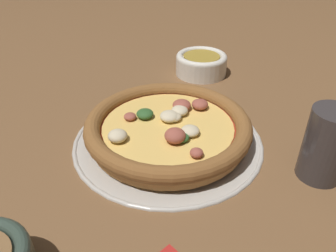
{
  "coord_description": "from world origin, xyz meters",
  "views": [
    {
      "loc": [
        -0.37,
        -0.23,
        0.32
      ],
      "look_at": [
        0.0,
        0.0,
        0.03
      ],
      "focal_mm": 35.0,
      "sensor_mm": 36.0,
      "label": 1
    }
  ],
  "objects_px": {
    "pizza_tray": "(168,139)",
    "pizza": "(168,127)",
    "bowl_near": "(201,63)",
    "drinking_cup": "(327,145)"
  },
  "relations": [
    {
      "from": "pizza_tray",
      "to": "pizza",
      "type": "bearing_deg",
      "value": -39.77
    },
    {
      "from": "pizza_tray",
      "to": "bowl_near",
      "type": "relative_size",
      "value": 2.68
    },
    {
      "from": "bowl_near",
      "to": "drinking_cup",
      "type": "xyz_separation_m",
      "value": [
        -0.23,
        -0.3,
        0.03
      ]
    },
    {
      "from": "drinking_cup",
      "to": "bowl_near",
      "type": "bearing_deg",
      "value": 52.8
    },
    {
      "from": "pizza",
      "to": "pizza_tray",
      "type": "bearing_deg",
      "value": 140.23
    },
    {
      "from": "pizza_tray",
      "to": "drinking_cup",
      "type": "distance_m",
      "value": 0.24
    },
    {
      "from": "pizza_tray",
      "to": "pizza",
      "type": "height_order",
      "value": "pizza"
    },
    {
      "from": "drinking_cup",
      "to": "pizza_tray",
      "type": "bearing_deg",
      "value": 99.8
    },
    {
      "from": "bowl_near",
      "to": "drinking_cup",
      "type": "distance_m",
      "value": 0.37
    },
    {
      "from": "pizza_tray",
      "to": "drinking_cup",
      "type": "bearing_deg",
      "value": -80.2
    }
  ]
}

